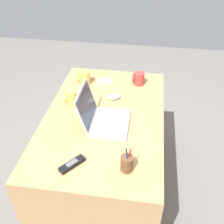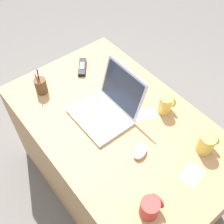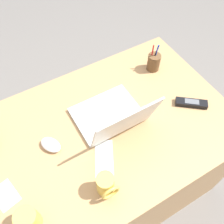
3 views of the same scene
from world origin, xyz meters
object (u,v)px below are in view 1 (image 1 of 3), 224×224
(coffee_mug_tall, at_px, (71,98))
(cordless_phone, at_px, (72,164))
(coffee_mug_spare, at_px, (139,79))
(pen_holder, at_px, (127,163))
(computer_mouse, at_px, (114,97))
(coffee_mug_white, at_px, (84,78))
(laptop, at_px, (103,117))

(coffee_mug_tall, relative_size, cordless_phone, 0.73)
(coffee_mug_spare, xyz_separation_m, pen_holder, (-0.92, -0.00, -0.00))
(coffee_mug_spare, distance_m, cordless_phone, 0.98)
(coffee_mug_tall, distance_m, pen_holder, 0.72)
(computer_mouse, relative_size, coffee_mug_spare, 1.00)
(pen_holder, bearing_deg, coffee_mug_tall, 39.60)
(pen_holder, bearing_deg, cordless_phone, 93.55)
(coffee_mug_spare, relative_size, pen_holder, 0.60)
(coffee_mug_white, relative_size, pen_holder, 0.65)
(coffee_mug_tall, distance_m, cordless_phone, 0.60)
(laptop, bearing_deg, cordless_phone, 165.23)
(laptop, bearing_deg, computer_mouse, -5.59)
(laptop, bearing_deg, pen_holder, -152.06)
(coffee_mug_white, distance_m, coffee_mug_spare, 0.44)
(coffee_mug_spare, bearing_deg, cordless_phone, 162.17)
(coffee_mug_white, relative_size, coffee_mug_tall, 1.00)
(coffee_mug_spare, distance_m, pen_holder, 0.92)
(cordless_phone, bearing_deg, coffee_mug_white, 8.69)
(laptop, relative_size, coffee_mug_white, 2.89)
(laptop, height_order, pen_holder, laptop)
(computer_mouse, bearing_deg, cordless_phone, 142.17)
(computer_mouse, bearing_deg, pen_holder, 167.10)
(computer_mouse, height_order, coffee_mug_spare, coffee_mug_spare)
(computer_mouse, height_order, coffee_mug_white, coffee_mug_white)
(computer_mouse, xyz_separation_m, coffee_mug_tall, (-0.12, 0.29, 0.04))
(coffee_mug_spare, bearing_deg, coffee_mug_white, 97.40)
(computer_mouse, xyz_separation_m, coffee_mug_white, (0.19, 0.27, 0.04))
(computer_mouse, xyz_separation_m, cordless_phone, (-0.69, 0.13, -0.00))
(cordless_phone, bearing_deg, laptop, -14.77)
(laptop, xyz_separation_m, cordless_phone, (-0.39, 0.10, -0.04))
(pen_holder, bearing_deg, computer_mouse, 14.07)
(coffee_mug_tall, height_order, pen_holder, pen_holder)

